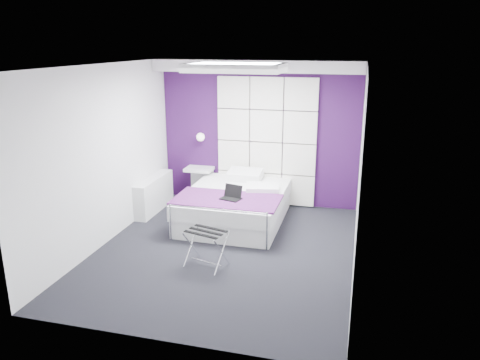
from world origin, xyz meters
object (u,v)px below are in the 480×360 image
object	(u,v)px
bed	(235,204)
nightstand	(199,169)
luggage_rack	(206,248)
wall_lamp	(201,137)
radiator	(154,194)
laptop	(231,195)

from	to	relation	value
bed	nightstand	bearing A→B (deg)	136.85
bed	luggage_rack	size ratio (longest dim) A/B	3.88
nightstand	luggage_rack	size ratio (longest dim) A/B	0.99
wall_lamp	radiator	xyz separation A→B (m)	(-0.64, -0.76, -0.92)
luggage_rack	laptop	world-z (taller)	laptop
bed	nightstand	size ratio (longest dim) A/B	3.93
luggage_rack	bed	bearing A→B (deg)	107.04
bed	wall_lamp	bearing A→B (deg)	134.40
wall_lamp	radiator	world-z (taller)	wall_lamp
radiator	luggage_rack	size ratio (longest dim) A/B	2.36
radiator	laptop	distance (m)	1.74
luggage_rack	laptop	xyz separation A→B (m)	(0.01, 1.20, 0.36)
bed	radiator	bearing A→B (deg)	174.46
wall_lamp	laptop	bearing A→B (deg)	-55.21
radiator	nightstand	world-z (taller)	nightstand
wall_lamp	bed	world-z (taller)	wall_lamp
wall_lamp	bed	bearing A→B (deg)	-45.60
bed	luggage_rack	world-z (taller)	bed
luggage_rack	laptop	distance (m)	1.25
nightstand	luggage_rack	xyz separation A→B (m)	(0.98, -2.54, -0.36)
wall_lamp	radiator	size ratio (longest dim) A/B	0.12
bed	laptop	distance (m)	0.57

